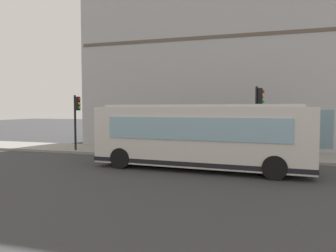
# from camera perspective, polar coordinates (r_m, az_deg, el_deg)

# --- Properties ---
(ground) EXTENTS (120.00, 120.00, 0.00)m
(ground) POSITION_cam_1_polar(r_m,az_deg,el_deg) (15.08, 5.30, -7.80)
(ground) COLOR #38383A
(sidewalk_curb) EXTENTS (3.81, 40.00, 0.15)m
(sidewalk_curb) POSITION_cam_1_polar(r_m,az_deg,el_deg) (19.45, 7.94, -5.11)
(sidewalk_curb) COLOR gray
(sidewalk_curb) RESTS_ON ground
(building_corner) EXTENTS (8.57, 20.48, 13.89)m
(building_corner) POSITION_cam_1_polar(r_m,az_deg,el_deg) (25.68, 10.21, 12.25)
(building_corner) COLOR #A8A8AD
(building_corner) RESTS_ON ground
(city_bus_nearside) EXTENTS (3.13, 10.17, 3.07)m
(city_bus_nearside) POSITION_cam_1_polar(r_m,az_deg,el_deg) (14.77, 5.79, -1.95)
(city_bus_nearside) COLOR silver
(city_bus_nearside) RESTS_ON ground
(traffic_light_near_corner) EXTENTS (0.32, 0.49, 3.94)m
(traffic_light_near_corner) POSITION_cam_1_polar(r_m,az_deg,el_deg) (17.79, 16.32, 3.15)
(traffic_light_near_corner) COLOR black
(traffic_light_near_corner) RESTS_ON sidewalk_curb
(traffic_light_down_block) EXTENTS (0.32, 0.49, 3.61)m
(traffic_light_down_block) POSITION_cam_1_polar(r_m,az_deg,el_deg) (21.22, -16.42, 2.51)
(traffic_light_down_block) COLOR black
(traffic_light_down_block) RESTS_ON sidewalk_curb
(fire_hydrant) EXTENTS (0.35, 0.35, 0.74)m
(fire_hydrant) POSITION_cam_1_polar(r_m,az_deg,el_deg) (19.83, 24.71, -3.93)
(fire_hydrant) COLOR red
(fire_hydrant) RESTS_ON sidewalk_curb
(pedestrian_walking_along_curb) EXTENTS (0.32, 0.32, 1.56)m
(pedestrian_walking_along_curb) POSITION_cam_1_polar(r_m,az_deg,el_deg) (19.59, 2.46, -2.18)
(pedestrian_walking_along_curb) COLOR silver
(pedestrian_walking_along_curb) RESTS_ON sidewalk_curb
(pedestrian_near_building_entrance) EXTENTS (0.32, 0.32, 1.62)m
(pedestrian_near_building_entrance) POSITION_cam_1_polar(r_m,az_deg,el_deg) (20.37, 8.14, -1.89)
(pedestrian_near_building_entrance) COLOR #B23338
(pedestrian_near_building_entrance) RESTS_ON sidewalk_curb
(pedestrian_near_hydrant) EXTENTS (0.32, 0.32, 1.71)m
(pedestrian_near_hydrant) POSITION_cam_1_polar(r_m,az_deg,el_deg) (19.43, 20.83, -2.15)
(pedestrian_near_hydrant) COLOR #B23338
(pedestrian_near_hydrant) RESTS_ON sidewalk_curb
(newspaper_vending_box) EXTENTS (0.44, 0.43, 0.90)m
(newspaper_vending_box) POSITION_cam_1_polar(r_m,az_deg,el_deg) (18.93, 14.28, -3.79)
(newspaper_vending_box) COLOR #263F99
(newspaper_vending_box) RESTS_ON sidewalk_curb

